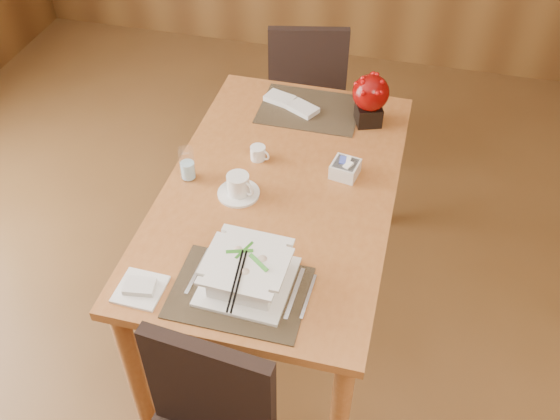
% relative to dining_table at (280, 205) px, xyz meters
% --- Properties ---
extents(ground, '(6.00, 6.00, 0.00)m').
position_rel_dining_table_xyz_m(ground, '(0.00, -0.60, -0.65)').
color(ground, brown).
rests_on(ground, ground).
extents(dining_table, '(0.90, 1.50, 0.75)m').
position_rel_dining_table_xyz_m(dining_table, '(0.00, 0.00, 0.00)').
color(dining_table, '#A8622E').
rests_on(dining_table, ground).
extents(placemat_near, '(0.45, 0.33, 0.01)m').
position_rel_dining_table_xyz_m(placemat_near, '(0.00, -0.55, 0.10)').
color(placemat_near, black).
rests_on(placemat_near, dining_table).
extents(placemat_far, '(0.45, 0.33, 0.01)m').
position_rel_dining_table_xyz_m(placemat_far, '(0.00, 0.55, 0.10)').
color(placemat_far, black).
rests_on(placemat_far, dining_table).
extents(soup_setting, '(0.31, 0.31, 0.12)m').
position_rel_dining_table_xyz_m(soup_setting, '(0.01, -0.51, 0.16)').
color(soup_setting, white).
rests_on(soup_setting, dining_table).
extents(coffee_cup, '(0.17, 0.17, 0.09)m').
position_rel_dining_table_xyz_m(coffee_cup, '(-0.15, -0.08, 0.14)').
color(coffee_cup, white).
rests_on(coffee_cup, dining_table).
extents(water_glass, '(0.07, 0.07, 0.14)m').
position_rel_dining_table_xyz_m(water_glass, '(-0.37, -0.04, 0.17)').
color(water_glass, white).
rests_on(water_glass, dining_table).
extents(creamer_jug, '(0.10, 0.10, 0.06)m').
position_rel_dining_table_xyz_m(creamer_jug, '(-0.13, 0.15, 0.13)').
color(creamer_jug, white).
rests_on(creamer_jug, dining_table).
extents(sugar_caddy, '(0.12, 0.12, 0.06)m').
position_rel_dining_table_xyz_m(sugar_caddy, '(0.24, 0.14, 0.13)').
color(sugar_caddy, white).
rests_on(sugar_caddy, dining_table).
extents(berry_decor, '(0.16, 0.16, 0.24)m').
position_rel_dining_table_xyz_m(berry_decor, '(0.27, 0.52, 0.23)').
color(berry_decor, black).
rests_on(berry_decor, dining_table).
extents(napkins_far, '(0.28, 0.20, 0.02)m').
position_rel_dining_table_xyz_m(napkins_far, '(-0.08, 0.55, 0.11)').
color(napkins_far, silver).
rests_on(napkins_far, dining_table).
extents(bread_plate, '(0.16, 0.16, 0.01)m').
position_rel_dining_table_xyz_m(bread_plate, '(-0.33, -0.62, 0.10)').
color(bread_plate, white).
rests_on(bread_plate, dining_table).
extents(far_chair, '(0.51, 0.51, 0.92)m').
position_rel_dining_table_xyz_m(far_chair, '(-0.13, 1.10, -0.14)').
color(far_chair, black).
rests_on(far_chair, ground).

